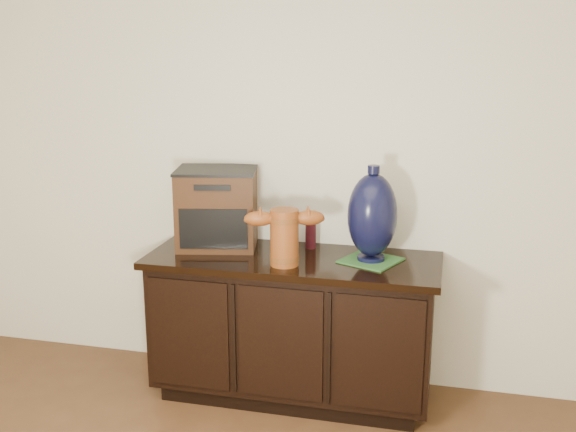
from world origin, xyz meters
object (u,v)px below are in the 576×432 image
(terracotta_vessel, at_px, (284,234))
(spray_can, at_px, (311,233))
(sideboard, at_px, (293,326))
(lamp_base, at_px, (372,216))
(tv_radio, at_px, (217,208))

(terracotta_vessel, relative_size, spray_can, 2.38)
(terracotta_vessel, bearing_deg, sideboard, 67.55)
(lamp_base, xyz_separation_m, spray_can, (-0.33, 0.14, -0.15))
(sideboard, height_order, lamp_base, lamp_base)
(terracotta_vessel, distance_m, spray_can, 0.32)
(sideboard, relative_size, terracotta_vessel, 3.78)
(tv_radio, bearing_deg, sideboard, -24.90)
(terracotta_vessel, height_order, lamp_base, lamp_base)
(terracotta_vessel, xyz_separation_m, spray_can, (0.07, 0.30, -0.07))
(lamp_base, bearing_deg, spray_can, 156.49)
(terracotta_vessel, relative_size, tv_radio, 0.82)
(lamp_base, relative_size, spray_can, 2.88)
(tv_radio, xyz_separation_m, spray_can, (0.48, 0.08, -0.13))
(tv_radio, distance_m, spray_can, 0.50)
(spray_can, bearing_deg, terracotta_vessel, -102.34)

